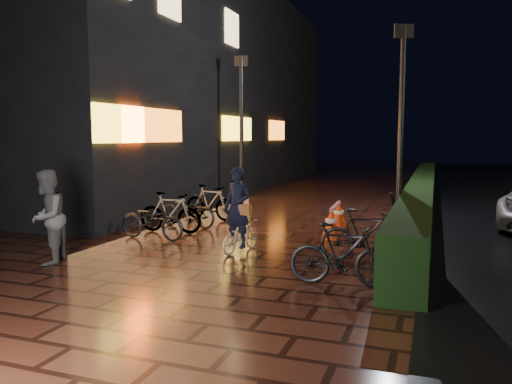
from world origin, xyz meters
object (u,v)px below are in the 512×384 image
at_px(cyclist, 239,221).
at_px(cart_assembly, 405,215).
at_px(traffic_barrier, 335,219).
at_px(bystander_person, 47,217).

height_order(cyclist, cart_assembly, cyclist).
relative_size(traffic_barrier, cart_assembly, 1.59).
relative_size(bystander_person, cyclist, 1.01).
bearing_deg(traffic_barrier, cyclist, -119.30).
xyz_separation_m(cyclist, traffic_barrier, (1.44, 2.57, -0.28)).
height_order(cyclist, traffic_barrier, cyclist).
distance_m(bystander_person, cyclist, 3.55).
height_order(traffic_barrier, cart_assembly, cart_assembly).
bearing_deg(traffic_barrier, bystander_person, -133.38).
bearing_deg(bystander_person, cyclist, 103.27).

